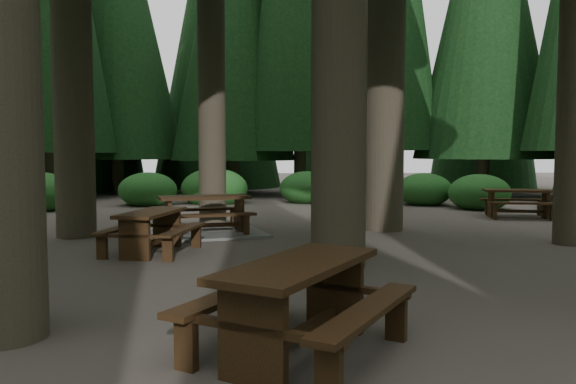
{
  "coord_description": "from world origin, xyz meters",
  "views": [
    {
      "loc": [
        -0.43,
        -8.3,
        1.74
      ],
      "look_at": [
        0.06,
        0.83,
        1.1
      ],
      "focal_mm": 35.0,
      "sensor_mm": 36.0,
      "label": 1
    }
  ],
  "objects": [
    {
      "name": "ground",
      "position": [
        0.0,
        0.0,
        0.0
      ],
      "size": [
        80.0,
        80.0,
        0.0
      ],
      "primitive_type": "plane",
      "color": "#4E463F",
      "rests_on": "ground"
    },
    {
      "name": "picnic_table_b",
      "position": [
        -2.27,
        1.45,
        0.49
      ],
      "size": [
        1.71,
        1.96,
        0.74
      ],
      "rotation": [
        0.0,
        0.0,
        1.34
      ],
      "color": "#311B0E",
      "rests_on": "ground"
    },
    {
      "name": "picnic_table_c",
      "position": [
        -1.57,
        3.69,
        0.29
      ],
      "size": [
        2.87,
        2.57,
        0.82
      ],
      "rotation": [
        0.0,
        0.0,
        0.27
      ],
      "color": "gray",
      "rests_on": "ground"
    },
    {
      "name": "picnic_table_d",
      "position": [
        6.55,
        6.34,
        0.5
      ],
      "size": [
        2.01,
        1.75,
        0.76
      ],
      "rotation": [
        0.0,
        0.0,
        -0.22
      ],
      "color": "#311B0E",
      "rests_on": "ground"
    },
    {
      "name": "picnic_table_e",
      "position": [
        -0.08,
        -3.57,
        0.54
      ],
      "size": [
        2.27,
        2.39,
        0.81
      ],
      "rotation": [
        0.0,
        0.0,
        1.02
      ],
      "color": "#311B0E",
      "rests_on": "ground"
    },
    {
      "name": "shrub_ring",
      "position": [
        0.7,
        0.75,
        0.4
      ],
      "size": [
        23.86,
        24.64,
        1.49
      ],
      "color": "#266221",
      "rests_on": "ground"
    }
  ]
}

